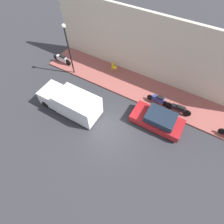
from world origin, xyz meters
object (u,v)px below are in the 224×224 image
at_px(delivery_van, 70,102).
at_px(streetlamp, 68,44).
at_px(motorcycle_blue, 158,99).
at_px(cafe_chair, 114,66).
at_px(parked_car, 158,120).
at_px(scooter_silver, 62,59).
at_px(motorcycle_black, 178,109).

height_order(delivery_van, streetlamp, streetlamp).
xyz_separation_m(motorcycle_blue, cafe_chair, (1.61, 5.10, 0.09)).
height_order(motorcycle_blue, streetlamp, streetlamp).
bearing_deg(delivery_van, parked_car, -71.64).
height_order(parked_car, delivery_van, delivery_van).
relative_size(scooter_silver, motorcycle_blue, 1.13).
xyz_separation_m(motorcycle_black, streetlamp, (-0.42, 9.95, 2.54)).
bearing_deg(motorcycle_blue, cafe_chair, 72.44).
xyz_separation_m(scooter_silver, streetlamp, (-0.55, -1.83, 2.50)).
relative_size(delivery_van, cafe_chair, 5.53).
distance_m(streetlamp, cafe_chair, 4.52).
xyz_separation_m(motorcycle_blue, streetlamp, (-0.51, 8.24, 2.55)).
distance_m(parked_car, motorcycle_black, 2.07).
height_order(motorcycle_black, cafe_chair, cafe_chair).
distance_m(delivery_van, motorcycle_black, 8.43).
relative_size(parked_car, scooter_silver, 1.83).
xyz_separation_m(delivery_van, motorcycle_blue, (4.04, -5.73, -0.41)).
bearing_deg(scooter_silver, motorcycle_blue, -90.24).
bearing_deg(parked_car, cafe_chair, 58.81).
distance_m(parked_car, cafe_chair, 6.79).
distance_m(parked_car, delivery_van, 6.79).
bearing_deg(cafe_chair, scooter_silver, 107.55).
height_order(parked_car, cafe_chair, parked_car).
bearing_deg(delivery_van, motorcycle_black, -62.10).
relative_size(motorcycle_black, motorcycle_blue, 1.12).
bearing_deg(streetlamp, motorcycle_blue, -86.45).
height_order(streetlamp, cafe_chair, streetlamp).
distance_m(delivery_van, motorcycle_blue, 7.02).
bearing_deg(motorcycle_black, delivery_van, 117.90).
bearing_deg(scooter_silver, delivery_van, -133.27).
bearing_deg(scooter_silver, streetlamp, -106.87).
height_order(parked_car, motorcycle_black, parked_car).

